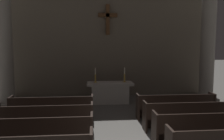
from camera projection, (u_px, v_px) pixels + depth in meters
pew_left_row_2 at (36, 134)px, 5.61m from camera, size 2.93×0.50×0.95m
pew_left_row_3 at (45, 119)px, 6.74m from camera, size 2.93×0.50×0.95m
pew_left_row_4 at (52, 109)px, 7.86m from camera, size 2.93×0.50×0.95m
pew_right_row_2 at (206, 128)px, 6.00m from camera, size 2.93×0.50×0.95m
pew_right_row_3 at (188, 115)px, 7.12m from camera, size 2.93×0.50×0.95m
pew_right_row_4 at (175, 106)px, 8.25m from camera, size 2.93×0.50×0.95m
column_left_second at (4, 30)px, 9.75m from camera, size 1.01×1.01×7.02m
column_right_second at (208, 32)px, 10.55m from camera, size 1.01×1.01×7.02m
altar at (110, 92)px, 10.55m from camera, size 2.20×0.90×1.01m
candlestick_left at (95, 78)px, 10.41m from camera, size 0.16×0.16×0.70m
candlestick_right at (125, 77)px, 10.53m from camera, size 0.16×0.16×0.70m
apse_with_cross at (107, 27)px, 12.03m from camera, size 10.58×0.44×7.54m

